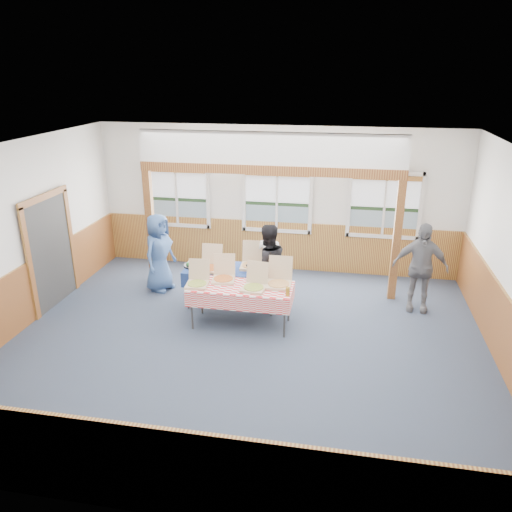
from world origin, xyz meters
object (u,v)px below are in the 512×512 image
Objects in this scene: woman_white at (269,263)px; woman_black at (267,267)px; table_right at (241,289)px; man_blue at (159,253)px; table_left at (232,272)px; person_grey at (420,267)px.

woman_white is 0.41m from woman_black.
table_right is 2.31m from man_blue.
woman_black is at bearing -12.66° from table_left.
table_right is at bearing 80.38° from woman_white.
woman_white is 2.28m from man_blue.
woman_white is at bearing -174.27° from person_grey.
man_blue is at bearing 150.60° from table_left.
table_left is 0.77m from woman_white.
person_grey reaches higher than man_blue.
woman_black is at bearing -83.45° from man_blue.
table_left is at bearing 93.78° from table_right.
table_left and table_right have the same top height.
table_left is at bearing -167.80° from person_grey.
woman_black is (0.02, -0.40, 0.07)m from woman_white.
table_right is 1.18× the size of woman_black.
woman_white reaches higher than table_right.
table_left is 1.26× the size of woman_white.
woman_black is at bearing 98.05° from woman_white.
person_grey reaches higher than table_right.
woman_white is 2.82m from person_grey.
table_left is 3.50m from person_grey.
man_blue is 5.10m from person_grey.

